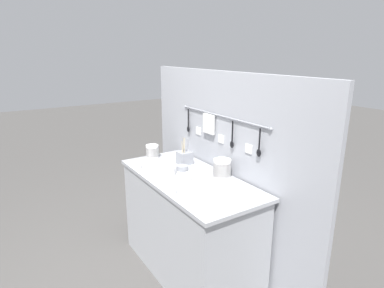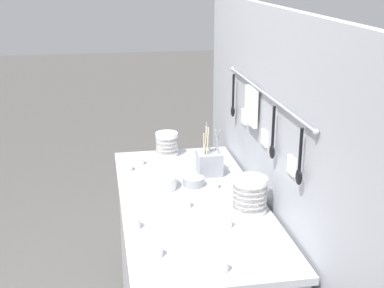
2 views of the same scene
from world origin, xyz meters
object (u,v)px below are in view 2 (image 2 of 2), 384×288
Objects in this scene: cutlery_caddy at (209,163)px; cup_mid_row at (134,223)px; cup_back_left at (156,251)px; cup_front_right at (208,153)px; plate_stack at (155,182)px; cup_beside_plates at (185,203)px; steel_mixing_bowl at (193,181)px; cup_front_left at (222,266)px; cup_by_caddy at (139,161)px; cup_centre at (127,167)px; cup_back_right at (226,222)px; bowl_stack_short_front at (167,144)px; cup_edge_near at (214,184)px; bowl_stack_wide_centre at (250,195)px.

cutlery_caddy is 0.67m from cup_mid_row.
cup_back_left is 1.00× the size of cup_front_right.
plate_stack reaches higher than cup_beside_plates.
steel_mixing_bowl is at bearing 141.18° from cup_mid_row.
cutlery_caddy reaches higher than cup_front_left.
cup_front_left and cup_by_caddy have the same top height.
cup_centre is (-0.64, 0.01, 0.00)m from cup_mid_row.
plate_stack is 0.50m from cup_back_right.
bowl_stack_short_front is 0.52m from cup_edge_near.
cup_front_right is (-0.24, 0.04, -0.04)m from cutlery_caddy.
cup_front_right is at bearing 97.07° from cup_by_caddy.
cup_back_left is 0.35m from cup_back_right.
cup_back_right is 0.83m from cup_front_right.
cup_by_caddy is 1.00× the size of cup_edge_near.
steel_mixing_bowl and cup_back_right have the same top height.
cup_beside_plates is (-0.16, 0.23, 0.00)m from cup_mid_row.
cutlery_caddy is at bearing -10.45° from cup_front_right.
steel_mixing_bowl and cup_centre have the same top height.
cup_back_left is at bearing -21.89° from steel_mixing_bowl.
cup_by_caddy is (-0.33, -0.05, -0.01)m from plate_stack.
steel_mixing_bowl is 0.40m from cup_by_caddy.
cup_centre is (0.08, -0.07, 0.00)m from cup_by_caddy.
cup_edge_near is 1.00× the size of cup_back_right.
bowl_stack_short_front is at bearing 125.69° from cup_by_caddy.
cup_centre is 1.00× the size of cup_front_right.
cup_edge_near is at bearing -5.18° from cutlery_caddy.
cutlery_caddy is 0.84m from cup_back_left.
bowl_stack_short_front is at bearing 130.41° from cup_centre.
cutlery_caddy reaches higher than steel_mixing_bowl.
cup_front_left and cup_back_right have the same top height.
bowl_stack_wide_centre is 0.50m from plate_stack.
cup_front_left is 1.00× the size of cup_by_caddy.
plate_stack is 4.14× the size of cup_by_caddy.
cup_front_left is 0.26m from cup_back_left.
cup_back_right is at bearing -4.95° from cutlery_caddy.
plate_stack is 4.14× the size of cup_back_left.
steel_mixing_bowl and cup_front_right have the same top height.
cutlery_caddy is 0.91m from cup_front_left.
cutlery_caddy is 0.41m from cup_beside_plates.
cup_by_caddy is at bearing -159.54° from cup_back_right.
cup_edge_near is 0.43m from cup_front_right.
cup_front_left is 1.00× the size of cup_back_left.
bowl_stack_wide_centre is 0.53m from cup_back_left.
plate_stack reaches higher than cup_edge_near.
cup_edge_near is 1.00× the size of cup_beside_plates.
cutlery_caddy is at bearing 153.49° from cup_beside_plates.
bowl_stack_short_front is 2.67× the size of cup_back_left.
cup_centre is at bearing -155.18° from cup_beside_plates.
cup_by_caddy is (-0.33, -0.23, 0.00)m from steel_mixing_bowl.
cutlery_caddy is 0.19m from cup_edge_near.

